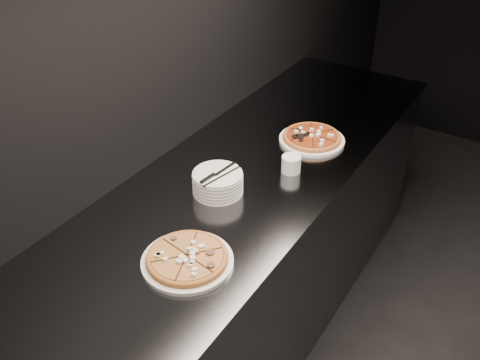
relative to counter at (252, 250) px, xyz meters
The scene contains 7 objects.
wall_left 1.01m from the counter, behind, with size 0.02×5.00×2.80m, color black.
counter is the anchor object (origin of this frame).
pizza_mushroom 0.78m from the counter, 78.59° to the right, with size 0.31×0.31×0.03m.
pizza_tomato 0.58m from the counter, 70.16° to the left, with size 0.29×0.29×0.03m.
plate_stack 0.55m from the counter, 94.65° to the right, with size 0.19×0.19×0.09m.
cutlery 0.60m from the counter, 92.59° to the right, with size 0.09×0.20×0.01m.
ramekin 0.52m from the counter, 18.11° to the left, with size 0.08×0.08×0.07m.
Camera 1 is at (-1.18, -1.60, 2.10)m, focal length 40.00 mm.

